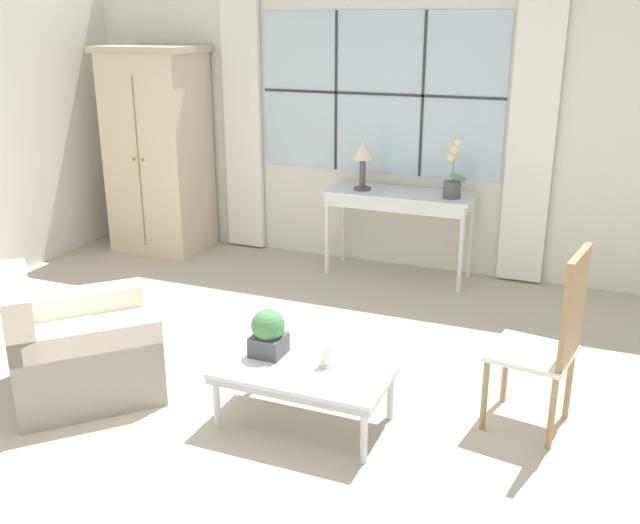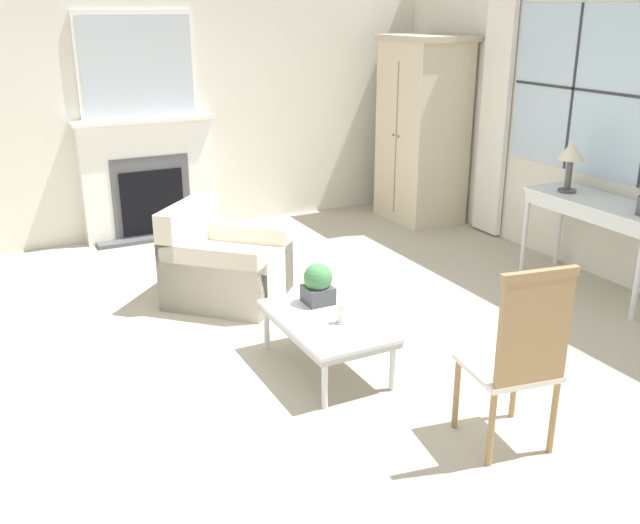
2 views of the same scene
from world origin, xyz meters
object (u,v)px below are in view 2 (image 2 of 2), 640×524
Objects in this scene: armoire at (422,130)px; coffee_table at (326,324)px; table_lamp at (571,155)px; pillar_candle at (342,314)px; side_chair_wooden at (521,352)px; fireplace at (147,167)px; potted_plant_small at (318,284)px; console_table at (600,210)px; armchair_upholstered at (225,267)px.

armoire is 3.85m from coffee_table.
pillar_candle is at bearing -75.13° from table_lamp.
side_chair_wooden is 1.41m from coffee_table.
fireplace reaches higher than pillar_candle.
armoire is at bearing 152.01° from side_chair_wooden.
potted_plant_small is at bearing -165.59° from side_chair_wooden.
armchair_upholstered reaches higher than console_table.
armoire is at bearing -179.18° from table_lamp.
fireplace is 5.14× the size of table_lamp.
armchair_upholstered reaches higher than pillar_candle.
side_chair_wooden is at bearing -55.34° from console_table.
armchair_upholstered reaches higher than potted_plant_small.
pillar_candle is (0.34, -2.64, -0.28)m from console_table.
pillar_candle is at bearing -160.80° from side_chair_wooden.
potted_plant_small is 0.38m from pillar_candle.
potted_plant_small is at bearing 164.55° from coffee_table.
coffee_table is (0.58, -2.65, -0.79)m from table_lamp.
armoire is 1.53× the size of console_table.
side_chair_wooden is 1.62m from potted_plant_small.
side_chair_wooden reaches higher than armchair_upholstered.
side_chair_wooden is at bearing 19.20° from pillar_candle.
potted_plant_small is at bearing -90.57° from console_table.
armoire reaches higher than side_chair_wooden.
pillar_candle is (3.58, 0.34, -0.32)m from fireplace.
armoire reaches higher than console_table.
armoire reaches higher than pillar_candle.
table_lamp is 1.54× the size of potted_plant_small.
armoire is at bearing 114.25° from armchair_upholstered.
fireplace reaches higher than coffee_table.
table_lamp is at bearing 104.87° from pillar_candle.
coffee_table is at bearing -159.95° from side_chair_wooden.
side_chair_wooden is (4.04, -2.15, -0.42)m from armoire.
table_lamp reaches higher than armchair_upholstered.
coffee_table is (2.74, -2.62, -0.69)m from armoire.
table_lamp is at bearing 45.44° from fireplace.
armchair_upholstered is at bearing -65.75° from armoire.
console_table is at bearing 124.66° from side_chair_wooden.
pillar_candle reaches higher than coffee_table.
coffee_table is at bearing -151.22° from pillar_candle.
fireplace is 3.24m from potted_plant_small.
console_table is at bearing 1.76° from armoire.
console_table is 2.70m from side_chair_wooden.
coffee_table is at bearing -43.75° from armoire.
coffee_table is at bearing 7.03° from armchair_upholstered.
console_table is 2.73m from coffee_table.
fireplace is 3.51m from coffee_table.
armchair_upholstered is (-1.24, -2.88, -0.43)m from console_table.
pillar_candle is at bearing -41.99° from armoire.
table_lamp reaches higher than pillar_candle.
side_chair_wooden is at bearing 20.05° from coffee_table.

